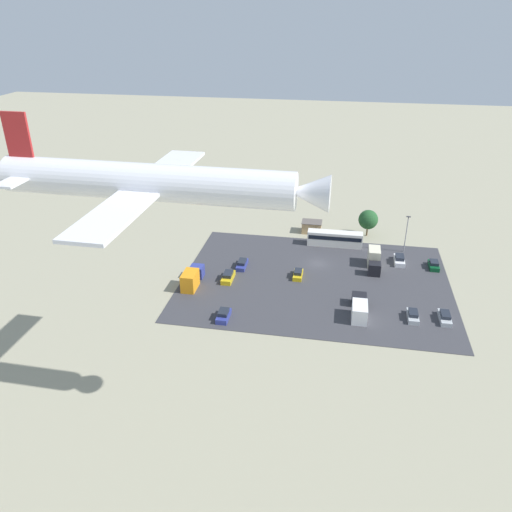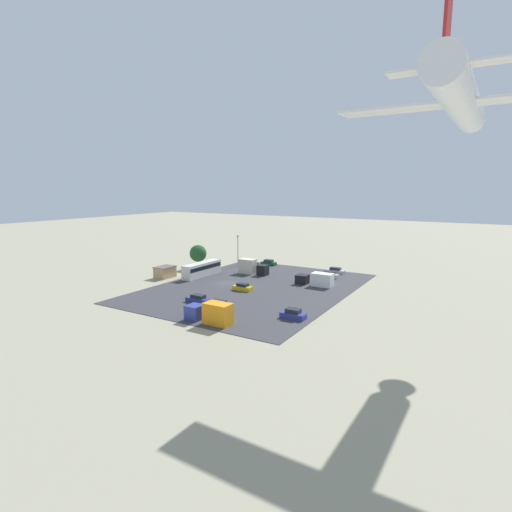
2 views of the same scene
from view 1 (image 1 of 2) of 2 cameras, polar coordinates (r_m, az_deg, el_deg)
The scene contains 18 objects.
ground_plane at distance 103.69m, azimuth 7.06°, elevation -0.89°, with size 400.00×400.00×0.00m, color gray.
parking_lot_surface at distance 97.26m, azimuth 6.78°, elevation -2.82°, with size 50.94×38.27×0.08m.
shed_building at distance 117.68m, azimuth 6.38°, elevation 3.34°, with size 4.66×3.54×2.66m.
bus at distance 111.25m, azimuth 9.00°, elevation 2.02°, with size 11.97×2.56×3.25m.
parked_car_0 at distance 89.12m, azimuth 17.49°, elevation -6.50°, with size 1.76×4.27×1.44m.
parked_car_1 at distance 90.46m, azimuth 20.77°, elevation -6.55°, with size 1.77×4.62×1.43m.
parked_car_2 at distance 85.18m, azimuth -3.73°, elevation -6.77°, with size 1.90×4.09×1.61m.
parked_car_3 at distance 97.88m, azimuth 4.83°, elevation -2.08°, with size 1.70×4.09×1.46m.
parked_car_4 at distance 101.34m, azimuth -1.60°, elevation -0.93°, with size 1.76×4.74×1.45m.
parked_car_5 at distance 96.66m, azimuth -3.20°, elevation -2.38°, with size 1.92×4.77×1.60m.
parked_car_6 at distance 107.17m, azimuth 19.65°, elevation -0.97°, with size 1.86×4.12×1.50m.
parked_car_7 at distance 107.03m, azimuth 16.06°, elevation -0.41°, with size 1.99×4.76×1.64m.
parked_truck_0 at distance 103.45m, azimuth 13.34°, elevation -0.45°, with size 2.34×7.52×3.56m.
parked_truck_1 at distance 87.47m, azimuth 11.73°, elevation -5.87°, with size 2.55×8.17×2.84m.
parked_truck_2 at distance 95.09m, azimuth -7.32°, elevation -2.50°, with size 2.52×7.99×3.34m.
tree_near_shed at distance 116.96m, azimuth 12.71°, elevation 4.08°, with size 4.45×4.45×6.20m.
light_pole_lot_centre at distance 110.58m, azimuth 16.80°, elevation 2.60°, with size 0.90×0.28×8.25m.
airplane at distance 53.05m, azimuth -11.00°, elevation 8.19°, with size 34.86×28.39×8.64m.
Camera 1 is at (-3.40, 92.06, 47.59)m, focal length 35.00 mm.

